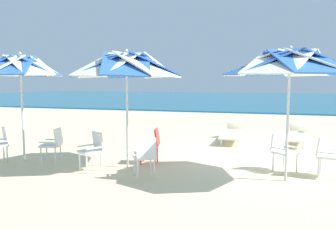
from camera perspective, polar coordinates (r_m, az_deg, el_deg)
The scene contains 16 objects.
ground_plane at distance 9.93m, azimuth 15.76°, elevation -6.15°, with size 80.00×80.00×0.00m, color beige.
sea at distance 39.17m, azimuth 16.33°, elevation 2.68°, with size 80.00×36.00×0.10m, color #19607F.
surf_foam at distance 20.92m, azimuth 16.16°, elevation 0.04°, with size 80.00×0.70×0.01m, color white.
beach_umbrella_0 at distance 7.04m, azimuth 20.00°, elevation 8.18°, with size 2.61×2.61×2.71m.
plastic_chair_0 at distance 7.84m, azimuth 25.24°, elevation -5.95°, with size 0.56×0.54×0.87m.
plastic_chair_1 at distance 7.94m, azimuth 18.94°, elevation -5.55°, with size 0.63×0.63×0.87m.
beach_umbrella_1 at distance 7.75m, azimuth -7.07°, elevation 8.24°, with size 2.60×2.60×2.74m.
plastic_chair_2 at distance 8.21m, azimuth -2.76°, elevation -4.87°, with size 0.53×0.51×0.87m.
plastic_chair_3 at distance 7.00m, azimuth -3.93°, elevation -6.76°, with size 0.61×0.63×0.87m.
plastic_chair_4 at distance 7.78m, azimuth -12.68°, elevation -5.61°, with size 0.62×0.63×0.87m.
beach_umbrella_2 at distance 9.00m, azimuth -23.81°, elevation 7.42°, with size 1.99×1.99×2.73m.
plastic_chair_5 at distance 9.31m, azimuth -26.65°, elevation -4.22°, with size 0.62×0.63×0.87m.
plastic_chair_6 at distance 8.73m, azimuth -18.93°, elevation -4.55°, with size 0.56×0.54×0.87m.
sun_lounger_0 at distance 11.59m, azimuth 21.00°, elevation -3.20°, with size 0.95×2.22×0.62m.
sun_lounger_1 at distance 11.42m, azimuth 10.94°, elevation -3.05°, with size 0.67×2.15×0.62m.
beach_ball at distance 13.83m, azimuth 21.72°, elevation -2.48°, with size 0.25×0.25×0.25m, color #2D8C4C.
Camera 1 is at (0.07, -9.72, 2.02)m, focal length 35.82 mm.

